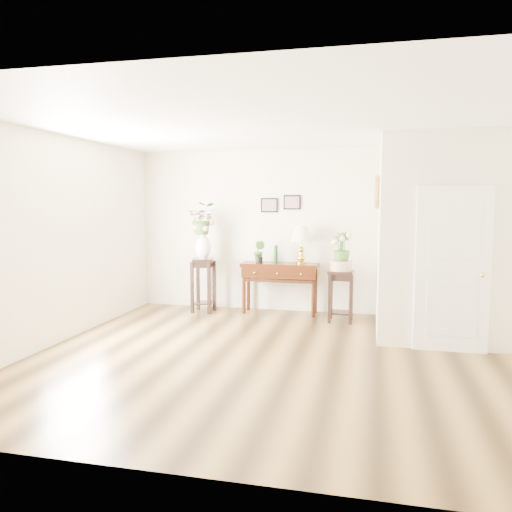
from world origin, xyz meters
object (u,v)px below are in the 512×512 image
(table_lamp, at_px, (301,243))
(console_table, at_px, (280,288))
(plant_stand_b, at_px, (341,296))
(plant_stand_a, at_px, (203,285))

(table_lamp, bearing_deg, console_table, 180.00)
(table_lamp, distance_m, plant_stand_b, 1.12)
(plant_stand_a, bearing_deg, plant_stand_b, -4.79)
(console_table, xyz_separation_m, table_lamp, (0.36, 0.00, 0.79))
(table_lamp, height_order, plant_stand_b, table_lamp)
(plant_stand_a, xyz_separation_m, plant_stand_b, (2.37, -0.20, -0.06))
(table_lamp, distance_m, plant_stand_a, 1.85)
(plant_stand_a, relative_size, plant_stand_b, 1.14)
(plant_stand_b, bearing_deg, table_lamp, 152.61)
(table_lamp, height_order, plant_stand_a, table_lamp)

